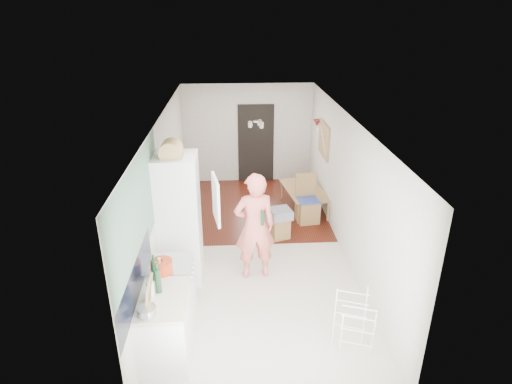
{
  "coord_description": "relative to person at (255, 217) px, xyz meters",
  "views": [
    {
      "loc": [
        -0.4,
        -6.89,
        4.19
      ],
      "look_at": [
        0.01,
        0.2,
        1.1
      ],
      "focal_mm": 30.0,
      "sensor_mm": 36.0,
      "label": 1
    }
  ],
  "objects": [
    {
      "name": "bottle_a",
      "position": [
        -1.28,
        -1.64,
        -0.0
      ],
      "size": [
        0.08,
        0.08,
        0.33
      ],
      "primitive_type": "cylinder",
      "rotation": [
        0.0,
        0.0,
        -0.05
      ],
      "color": "#1D3D24",
      "rests_on": "worktop"
    },
    {
      "name": "sage_wall_panel",
      "position": [
        -1.52,
        -1.2,
        0.76
      ],
      "size": [
        0.02,
        3.0,
        1.3
      ],
      "primitive_type": "cube",
      "color": "slate",
      "rests_on": "room_shell"
    },
    {
      "name": "fridge_door",
      "position": [
        -0.59,
        -0.28,
        0.46
      ],
      "size": [
        0.14,
        0.56,
        0.7
      ],
      "primitive_type": "cube",
      "rotation": [
        0.0,
        0.0,
        -1.4
      ],
      "color": "white",
      "rests_on": "room_shell"
    },
    {
      "name": "pepper_mill_back",
      "position": [
        -1.33,
        -1.24,
        -0.07
      ],
      "size": [
        0.07,
        0.07,
        0.2
      ],
      "primitive_type": "cylinder",
      "rotation": [
        0.0,
        0.0,
        0.33
      ],
      "color": "tan",
      "rests_on": "worktop"
    },
    {
      "name": "stool",
      "position": [
        0.55,
        1.25,
        -0.87
      ],
      "size": [
        0.43,
        0.43,
        0.44
      ],
      "primitive_type": null,
      "rotation": [
        0.0,
        0.0,
        0.32
      ],
      "color": "#977043",
      "rests_on": "floor"
    },
    {
      "name": "red_casserole",
      "position": [
        -1.31,
        -1.21,
        -0.08
      ],
      "size": [
        0.3,
        0.3,
        0.17
      ],
      "primitive_type": "cylinder",
      "rotation": [
        0.0,
        0.0,
        0.01
      ],
      "color": "red",
      "rests_on": "cooker_top"
    },
    {
      "name": "pinboard_frame",
      "position": [
        1.63,
        2.7,
        0.46
      ],
      "size": [
        0.0,
        0.94,
        0.74
      ],
      "primitive_type": "cube",
      "color": "#977043",
      "rests_on": "room_shell"
    },
    {
      "name": "bread_bin",
      "position": [
        -1.23,
        -0.05,
        1.15
      ],
      "size": [
        0.36,
        0.35,
        0.18
      ],
      "primitive_type": null,
      "rotation": [
        0.0,
        0.0,
        0.06
      ],
      "color": "tan",
      "rests_on": "fridge_housing"
    },
    {
      "name": "tile_splashback",
      "position": [
        -1.52,
        -1.75,
        0.06
      ],
      "size": [
        0.02,
        1.9,
        0.5
      ],
      "primitive_type": "cube",
      "color": "black",
      "rests_on": "room_shell"
    },
    {
      "name": "pepper_mill_front",
      "position": [
        -1.36,
        -1.38,
        -0.06
      ],
      "size": [
        0.07,
        0.07,
        0.21
      ],
      "primitive_type": "cylinder",
      "rotation": [
        0.0,
        0.0,
        0.35
      ],
      "color": "tan",
      "rests_on": "worktop"
    },
    {
      "name": "worktop",
      "position": [
        -1.23,
        -1.75,
        -0.2
      ],
      "size": [
        0.62,
        0.92,
        0.06
      ],
      "primitive_type": "cube",
      "color": "beige",
      "rests_on": "room_shell"
    },
    {
      "name": "wood_floor_overlay",
      "position": [
        0.07,
        2.65,
        -1.08
      ],
      "size": [
        3.2,
        3.3,
        0.01
      ],
      "primitive_type": "cube",
      "color": "#4F1A14",
      "rests_on": "room_shell"
    },
    {
      "name": "range_cooker",
      "position": [
        -1.23,
        -1.0,
        -0.65
      ],
      "size": [
        0.6,
        0.6,
        0.88
      ],
      "primitive_type": "cube",
      "color": "white",
      "rests_on": "room_shell"
    },
    {
      "name": "grey_drape",
      "position": [
        0.57,
        1.23,
        -0.56
      ],
      "size": [
        0.47,
        0.47,
        0.18
      ],
      "primitive_type": "cube",
      "rotation": [
        0.0,
        0.0,
        0.25
      ],
      "color": "gray",
      "rests_on": "stool"
    },
    {
      "name": "chopping_boards",
      "position": [
        -1.35,
        -1.9,
        0.01
      ],
      "size": [
        0.07,
        0.26,
        0.35
      ],
      "primitive_type": null,
      "rotation": [
        0.0,
        0.0,
        0.14
      ],
      "color": "tan",
      "rests_on": "worktop"
    },
    {
      "name": "drying_rack",
      "position": [
        1.18,
        -1.81,
        -0.67
      ],
      "size": [
        0.53,
        0.51,
        0.83
      ],
      "primitive_type": null,
      "rotation": [
        0.0,
        0.0,
        -0.33
      ],
      "color": "white",
      "rests_on": "floor"
    },
    {
      "name": "wall_sconce",
      "position": [
        1.61,
        3.35,
        0.66
      ],
      "size": [
        0.18,
        0.18,
        0.16
      ],
      "primitive_type": "cone",
      "color": "maroon",
      "rests_on": "room_shell"
    },
    {
      "name": "fridge_housing",
      "position": [
        -1.2,
        0.02,
        -0.01
      ],
      "size": [
        0.66,
        0.66,
        2.15
      ],
      "primitive_type": "cube",
      "color": "white",
      "rests_on": "room_shell"
    },
    {
      "name": "bottle_c",
      "position": [
        -1.36,
        -1.73,
        -0.06
      ],
      "size": [
        0.1,
        0.1,
        0.21
      ],
      "primitive_type": "cylinder",
      "rotation": [
        0.0,
        0.0,
        -0.12
      ],
      "color": "silver",
      "rests_on": "worktop"
    },
    {
      "name": "base_cabinet",
      "position": [
        -1.23,
        -1.75,
        -0.66
      ],
      "size": [
        0.6,
        0.9,
        0.86
      ],
      "primitive_type": "cube",
      "color": "white",
      "rests_on": "room_shell"
    },
    {
      "name": "bottle_b",
      "position": [
        -1.37,
        -1.38,
        -0.02
      ],
      "size": [
        0.08,
        0.08,
        0.3
      ],
      "primitive_type": "cylinder",
      "rotation": [
        0.0,
        0.0,
        0.23
      ],
      "color": "#1D3D24",
      "rests_on": "worktop"
    },
    {
      "name": "pinboard",
      "position": [
        1.65,
        2.7,
        0.46
      ],
      "size": [
        0.03,
        0.9,
        0.7
      ],
      "primitive_type": "cube",
      "color": "tan",
      "rests_on": "room_shell"
    },
    {
      "name": "room_shell",
      "position": [
        0.07,
        0.8,
        0.16
      ],
      "size": [
        3.2,
        7.0,
        2.5
      ],
      "primitive_type": null,
      "color": "silver",
      "rests_on": "ground"
    },
    {
      "name": "doorway_recess",
      "position": [
        0.27,
        4.28,
        -0.09
      ],
      "size": [
        0.9,
        0.04,
        2.0
      ],
      "primitive_type": "cube",
      "color": "black",
      "rests_on": "room_shell"
    },
    {
      "name": "floor",
      "position": [
        0.07,
        0.8,
        -1.09
      ],
      "size": [
        3.2,
        7.0,
        0.01
      ],
      "primitive_type": "cube",
      "color": "silver",
      "rests_on": "ground"
    },
    {
      "name": "fridge_interior",
      "position": [
        -0.89,
        0.02,
        0.46
      ],
      "size": [
        0.02,
        0.52,
        0.66
      ],
      "primitive_type": "cube",
      "color": "white",
      "rests_on": "room_shell"
    },
    {
      "name": "dining_chair",
      "position": [
        1.21,
        1.89,
        -0.58
      ],
      "size": [
        0.49,
        0.49,
        1.02
      ],
      "primitive_type": null,
      "rotation": [
        0.0,
        0.0,
        0.15
      ],
      "color": "#977043",
      "rests_on": "floor"
    },
    {
      "name": "dining_table",
      "position": [
        1.26,
        2.46,
        -0.88
      ],
      "size": [
        0.85,
        1.3,
        0.42
      ],
      "primitive_type": "imported",
      "rotation": [
        0.0,
        0.0,
        1.73
      ],
      "color": "#977043",
      "rests_on": "floor"
    },
    {
      "name": "steel_pan",
      "position": [
        -1.35,
        -2.08,
        -0.11
      ],
      "size": [
        0.27,
        0.27,
        0.11
      ],
      "primitive_type": "cylinder",
      "rotation": [
        0.0,
        0.0,
        0.31
      ],
      "color": "#BCBCBE",
      "rests_on": "worktop"
    },
    {
      "name": "person",
      "position": [
        0.0,
        0.0,
        0.0
      ],
      "size": [
        0.85,
        0.61,
        2.18
      ],
      "primitive_type": "imported",
      "rotation": [
        0.0,
        0.0,
        3.26
      ],
      "color": "#F7756A",
      "rests_on": "floor"
    },
    {
      "name": "cooker_top",
      "position": [
        -1.23,
        -1.0,
        -0.19
      ],
      "size": [
        0.6,
        0.6,
        0.04
      ],
      "primitive_type": "cube",
      "color": "#BCBCBE",
      "rests_on": "room_shell"
    },
    {
      "name": "held_bottle",
      "position": [
        0.11,
        -0.18,
        0.08
      ],
      "size": [
        0.05,
        0.05,
        0.25
      ],
      "primitive_type": "cylinder",
      "color": "#1D3D24",
      "rests_on": "person"
    }
  ]
}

